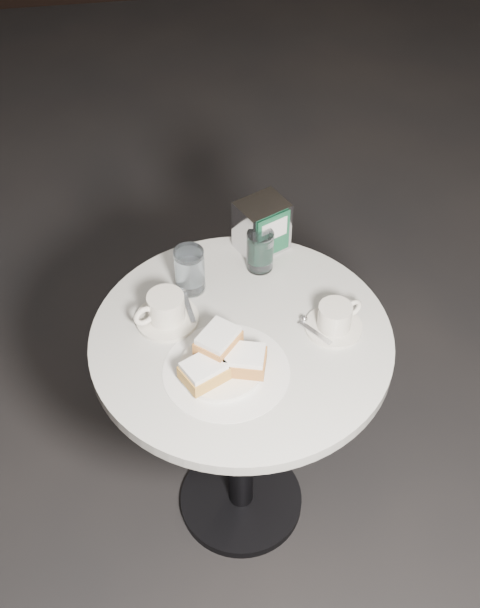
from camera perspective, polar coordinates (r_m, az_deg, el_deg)
name	(u,v)px	position (r m, az deg, el deg)	size (l,w,h in m)	color
ground	(241,502)	(2.36, 0.08, -14.58)	(7.00, 7.00, 0.00)	black
cafe_table	(241,389)	(1.90, 0.09, -6.40)	(0.70, 0.70, 0.74)	black
sugar_spill	(226,371)	(1.68, -1.05, -5.03)	(0.28, 0.28, 0.00)	white
beignet_plate	(222,361)	(1.66, -1.37, -4.28)	(0.21, 0.21, 0.09)	white
coffee_cup_left	(166,310)	(1.77, -5.58, -0.47)	(0.19, 0.19, 0.08)	silver
coffee_cup_right	(335,319)	(1.76, 7.11, -1.11)	(0.17, 0.17, 0.07)	beige
water_glass_left	(190,271)	(1.82, -3.78, 2.50)	(0.08, 0.08, 0.12)	white
water_glass_right	(260,251)	(1.88, 1.51, 3.99)	(0.07, 0.07, 0.11)	silver
napkin_dispenser	(262,226)	(1.92, 1.66, 5.84)	(0.15, 0.14, 0.14)	silver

